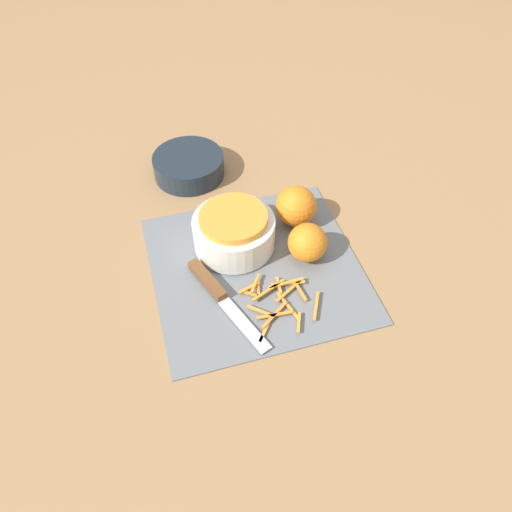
{
  "coord_description": "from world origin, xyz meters",
  "views": [
    {
      "loc": [
        -0.16,
        -0.57,
        0.71
      ],
      "look_at": [
        0.0,
        0.0,
        0.04
      ],
      "focal_mm": 35.0,
      "sensor_mm": 36.0,
      "label": 1
    }
  ],
  "objects_px": {
    "orange_right": "(308,244)",
    "orange_left": "(296,206)",
    "bowl_speckled": "(234,231)",
    "bowl_dark": "(189,166)",
    "knife": "(214,289)"
  },
  "relations": [
    {
      "from": "bowl_dark",
      "to": "orange_left",
      "type": "xyz_separation_m",
      "value": [
        0.17,
        -0.21,
        0.02
      ]
    },
    {
      "from": "orange_right",
      "to": "orange_left",
      "type": "bearing_deg",
      "value": 84.14
    },
    {
      "from": "knife",
      "to": "orange_right",
      "type": "distance_m",
      "value": 0.19
    },
    {
      "from": "bowl_speckled",
      "to": "orange_left",
      "type": "relative_size",
      "value": 1.91
    },
    {
      "from": "bowl_speckled",
      "to": "bowl_dark",
      "type": "height_order",
      "value": "bowl_speckled"
    },
    {
      "from": "knife",
      "to": "bowl_dark",
      "type": "bearing_deg",
      "value": 155.98
    },
    {
      "from": "bowl_speckled",
      "to": "orange_left",
      "type": "xyz_separation_m",
      "value": [
        0.13,
        0.03,
        0.0
      ]
    },
    {
      "from": "knife",
      "to": "orange_right",
      "type": "xyz_separation_m",
      "value": [
        0.18,
        0.03,
        0.03
      ]
    },
    {
      "from": "bowl_speckled",
      "to": "orange_right",
      "type": "height_order",
      "value": "bowl_speckled"
    },
    {
      "from": "bowl_dark",
      "to": "orange_left",
      "type": "bearing_deg",
      "value": -50.46
    },
    {
      "from": "orange_left",
      "to": "knife",
      "type": "bearing_deg",
      "value": -146.61
    },
    {
      "from": "orange_right",
      "to": "bowl_dark",
      "type": "bearing_deg",
      "value": 117.81
    },
    {
      "from": "bowl_speckled",
      "to": "bowl_dark",
      "type": "relative_size",
      "value": 1.0
    },
    {
      "from": "bowl_speckled",
      "to": "orange_right",
      "type": "relative_size",
      "value": 2.11
    },
    {
      "from": "bowl_speckled",
      "to": "orange_right",
      "type": "bearing_deg",
      "value": -30.41
    }
  ]
}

